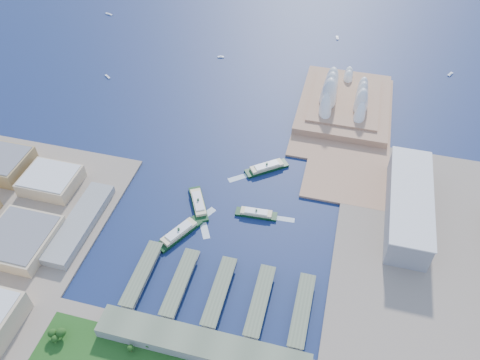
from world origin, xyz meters
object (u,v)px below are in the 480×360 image
(ferry_b, at_px, (267,166))
(ferry_d, at_px, (256,212))
(ferry_a, at_px, (198,202))
(ferry_c, at_px, (179,232))
(opera_house, at_px, (347,90))
(toaster_building, at_px, (408,205))

(ferry_b, height_order, ferry_d, ferry_b)
(ferry_a, relative_size, ferry_c, 0.96)
(opera_house, bearing_deg, ferry_c, -118.27)
(opera_house, xyz_separation_m, toaster_building, (90.00, -200.00, -11.50))
(toaster_building, distance_m, ferry_b, 178.76)
(ferry_b, xyz_separation_m, ferry_c, (-73.17, -130.83, 0.17))
(opera_house, height_order, ferry_a, opera_house)
(ferry_a, bearing_deg, toaster_building, -18.16)
(ferry_a, xyz_separation_m, ferry_d, (70.91, 2.18, -0.74))
(ferry_c, relative_size, ferry_d, 1.21)
(ferry_a, height_order, ferry_d, ferry_a)
(toaster_building, distance_m, ferry_d, 174.85)
(toaster_building, bearing_deg, opera_house, 114.23)
(ferry_c, bearing_deg, toaster_building, -130.67)
(ferry_b, bearing_deg, ferry_d, -34.21)
(ferry_c, height_order, ferry_d, ferry_c)
(ferry_a, height_order, ferry_b, ferry_b)
(ferry_c, bearing_deg, opera_house, -89.38)
(opera_house, height_order, ferry_d, opera_house)
(toaster_building, xyz_separation_m, ferry_c, (-247.02, -92.05, -14.88))
(opera_house, height_order, ferry_b, opera_house)
(toaster_building, distance_m, ferry_c, 264.04)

